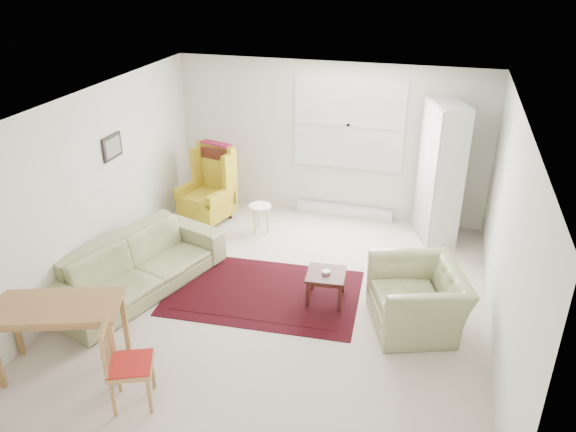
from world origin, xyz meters
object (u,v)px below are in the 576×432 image
(armchair, at_px, (418,293))
(wingback_chair, at_px, (205,185))
(desk, at_px, (63,337))
(coffee_table, at_px, (326,286))
(cabinet, at_px, (441,173))
(stool, at_px, (260,219))
(desk_chair, at_px, (130,364))
(sofa, at_px, (137,257))

(armchair, xyz_separation_m, wingback_chair, (-3.47, 1.92, 0.19))
(wingback_chair, xyz_separation_m, desk, (-0.01, -3.69, -0.22))
(coffee_table, bearing_deg, cabinet, 60.01)
(stool, relative_size, desk, 0.37)
(desk, bearing_deg, armchair, 27.00)
(wingback_chair, relative_size, desk_chair, 1.32)
(sofa, relative_size, desk, 1.90)
(cabinet, xyz_separation_m, desk, (-3.59, -4.14, -0.65))
(armchair, height_order, coffee_table, armchair)
(cabinet, relative_size, desk, 1.66)
(armchair, xyz_separation_m, cabinet, (0.11, 2.37, 0.61))
(desk, bearing_deg, cabinet, 49.09)
(stool, bearing_deg, armchair, -35.26)
(coffee_table, bearing_deg, stool, 131.64)
(desk, relative_size, desk_chair, 1.33)
(sofa, distance_m, armchair, 3.51)
(sofa, bearing_deg, armchair, -68.58)
(desk_chair, bearing_deg, stool, -23.69)
(armchair, xyz_separation_m, desk_chair, (-2.55, -2.03, 0.03))
(stool, distance_m, desk_chair, 3.81)
(sofa, height_order, stool, sofa)
(armchair, relative_size, desk, 0.89)
(desk, bearing_deg, coffee_table, 40.33)
(sofa, distance_m, desk_chair, 2.07)
(cabinet, bearing_deg, desk, -151.49)
(armchair, height_order, stool, armchair)
(coffee_table, bearing_deg, desk_chair, -122.15)
(wingback_chair, xyz_separation_m, stool, (0.96, -0.14, -0.39))
(coffee_table, relative_size, cabinet, 0.23)
(sofa, distance_m, wingback_chair, 2.12)
(desk, height_order, desk_chair, desk_chair)
(wingback_chair, relative_size, coffee_table, 2.64)
(sofa, distance_m, cabinet, 4.47)
(cabinet, bearing_deg, armchair, -113.22)
(stool, bearing_deg, sofa, -116.79)
(stool, height_order, desk_chair, desk_chair)
(wingback_chair, distance_m, cabinet, 3.63)
(stool, relative_size, desk_chair, 0.49)
(stool, height_order, desk, desk)
(wingback_chair, distance_m, desk_chair, 4.06)
(wingback_chair, height_order, desk_chair, wingback_chair)
(coffee_table, distance_m, stool, 2.08)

